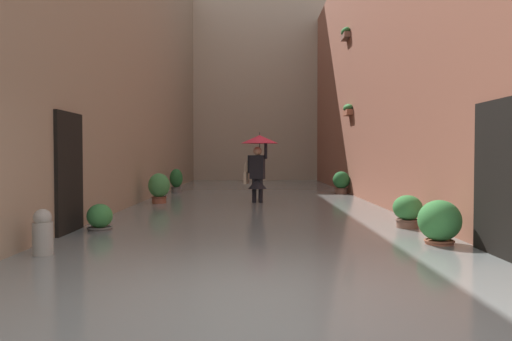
% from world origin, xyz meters
% --- Properties ---
extents(ground_plane, '(60.00, 60.00, 0.00)m').
position_xyz_m(ground_plane, '(0.00, -10.01, 0.00)').
color(ground_plane, slate).
extents(flood_water, '(6.98, 26.03, 0.22)m').
position_xyz_m(flood_water, '(0.00, -10.01, 0.11)').
color(flood_water, slate).
rests_on(flood_water, ground_plane).
extents(building_facade_left, '(2.04, 24.03, 8.21)m').
position_xyz_m(building_facade_left, '(-3.99, -10.01, 4.11)').
color(building_facade_left, '#935642').
rests_on(building_facade_left, ground_plane).
extents(building_facade_right, '(2.04, 24.03, 9.35)m').
position_xyz_m(building_facade_right, '(3.99, -10.01, 4.68)').
color(building_facade_right, gray).
rests_on(building_facade_right, ground_plane).
extents(building_facade_far, '(9.78, 1.80, 11.00)m').
position_xyz_m(building_facade_far, '(0.00, -20.93, 5.50)').
color(building_facade_far, tan).
rests_on(building_facade_far, ground_plane).
extents(person_wading, '(1.00, 1.00, 2.09)m').
position_xyz_m(person_wading, '(-0.08, -8.57, 1.47)').
color(person_wading, '#2D2319').
rests_on(person_wading, ground_plane).
extents(potted_plant_near_left, '(0.61, 0.61, 0.85)m').
position_xyz_m(potted_plant_near_left, '(-2.64, -2.43, 0.49)').
color(potted_plant_near_left, '#9E563D').
rests_on(potted_plant_near_left, ground_plane).
extents(potted_plant_far_right, '(0.57, 0.57, 1.01)m').
position_xyz_m(potted_plant_far_right, '(2.55, -8.41, 0.59)').
color(potted_plant_far_right, brown).
rests_on(potted_plant_far_right, ground_plane).
extents(potted_plant_near_right, '(0.44, 0.44, 1.02)m').
position_xyz_m(potted_plant_near_right, '(2.69, -12.15, 0.56)').
color(potted_plant_near_right, '#66605B').
rests_on(potted_plant_near_right, ground_plane).
extents(potted_plant_mid_left, '(0.55, 0.55, 0.95)m').
position_xyz_m(potted_plant_mid_left, '(-2.82, -11.54, 0.54)').
color(potted_plant_mid_left, brown).
rests_on(potted_plant_mid_left, ground_plane).
extents(potted_plant_mid_right, '(0.43, 0.43, 0.67)m').
position_xyz_m(potted_plant_mid_right, '(2.64, -3.72, 0.34)').
color(potted_plant_mid_right, '#66605B').
rests_on(potted_plant_mid_right, ground_plane).
extents(potted_plant_far_left, '(0.51, 0.51, 0.79)m').
position_xyz_m(potted_plant_far_left, '(-2.68, -4.02, 0.45)').
color(potted_plant_far_left, brown).
rests_on(potted_plant_far_left, ground_plane).
extents(mooring_bollard, '(0.25, 0.25, 0.81)m').
position_xyz_m(mooring_bollard, '(2.72, -1.67, 0.40)').
color(mooring_bollard, gray).
rests_on(mooring_bollard, ground_plane).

